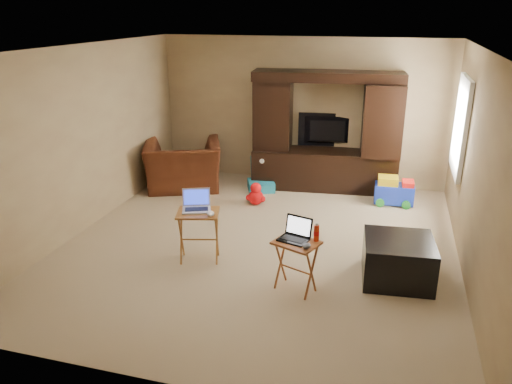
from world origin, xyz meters
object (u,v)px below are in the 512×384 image
(laptop_left, at_px, (196,201))
(mouse_left, at_px, (211,214))
(child_rocker, at_px, (261,174))
(plush_toy, at_px, (256,194))
(tray_table_right, at_px, (296,266))
(entertainment_center, at_px, (326,132))
(tray_table_left, at_px, (199,236))
(water_bottle, at_px, (316,233))
(mouse_right, at_px, (307,246))
(recliner, at_px, (183,165))
(television, at_px, (327,131))
(push_toy, at_px, (394,190))
(laptop_right, at_px, (294,230))
(ottoman, at_px, (398,260))

(laptop_left, height_order, mouse_left, laptop_left)
(child_rocker, bearing_deg, plush_toy, -103.81)
(child_rocker, xyz_separation_m, tray_table_right, (1.21, -3.02, 0.00))
(entertainment_center, height_order, tray_table_left, entertainment_center)
(entertainment_center, relative_size, water_bottle, 13.40)
(laptop_left, height_order, mouse_right, laptop_left)
(recliner, relative_size, tray_table_right, 2.12)
(television, bearing_deg, plush_toy, 46.80)
(tray_table_left, bearing_deg, mouse_right, -34.01)
(entertainment_center, xyz_separation_m, push_toy, (1.19, -0.47, -0.76))
(child_rocker, bearing_deg, mouse_left, -109.38)
(laptop_left, bearing_deg, laptop_right, -37.98)
(push_toy, xyz_separation_m, tray_table_left, (-2.27, -2.59, 0.09))
(push_toy, relative_size, laptop_right, 1.99)
(tray_table_right, distance_m, laptop_left, 1.44)
(plush_toy, xyz_separation_m, water_bottle, (1.31, -2.27, 0.50))
(laptop_right, bearing_deg, laptop_left, 179.32)
(television, xyz_separation_m, plush_toy, (-0.91, -1.31, -0.77))
(television, xyz_separation_m, child_rocker, (-1.00, -0.65, -0.66))
(ottoman, distance_m, tray_table_right, 1.20)
(recliner, xyz_separation_m, mouse_right, (2.65, -2.89, 0.21))
(laptop_right, relative_size, mouse_left, 2.35)
(laptop_left, relative_size, mouse_left, 2.58)
(child_rocker, bearing_deg, mouse_right, -88.84)
(recliner, distance_m, mouse_right, 3.93)
(tray_table_left, height_order, laptop_left, laptop_left)
(recliner, relative_size, tray_table_left, 1.94)
(television, xyz_separation_m, mouse_left, (-0.88, -3.37, -0.28))
(mouse_left, distance_m, water_bottle, 1.30)
(tray_table_right, xyz_separation_m, water_bottle, (0.20, 0.08, 0.38))
(push_toy, height_order, tray_table_right, tray_table_right)
(push_toy, relative_size, tray_table_left, 0.95)
(mouse_right, xyz_separation_m, water_bottle, (0.07, 0.20, 0.07))
(entertainment_center, bearing_deg, plush_toy, -136.42)
(push_toy, height_order, ottoman, ottoman)
(tray_table_right, bearing_deg, laptop_left, -175.80)
(water_bottle, bearing_deg, laptop_left, 168.04)
(entertainment_center, distance_m, ottoman, 3.24)
(ottoman, bearing_deg, push_toy, 91.94)
(laptop_right, bearing_deg, water_bottle, 30.14)
(plush_toy, relative_size, laptop_right, 1.19)
(push_toy, xyz_separation_m, laptop_right, (-1.03, -2.94, 0.48))
(ottoman, distance_m, laptop_right, 1.31)
(plush_toy, relative_size, mouse_left, 2.79)
(entertainment_center, distance_m, tray_table_right, 3.50)
(recliner, distance_m, tray_table_left, 2.71)
(ottoman, bearing_deg, tray_table_left, -175.80)
(tray_table_left, height_order, laptop_right, laptop_right)
(ottoman, bearing_deg, recliner, 148.23)
(ottoman, bearing_deg, mouse_left, -173.59)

